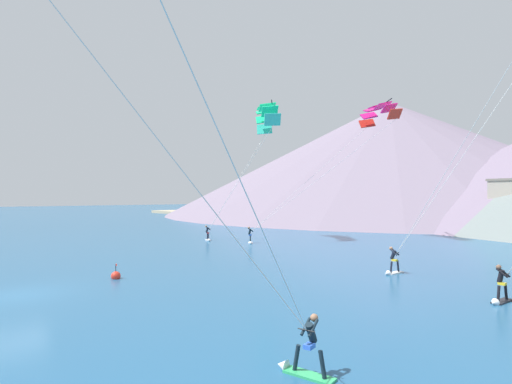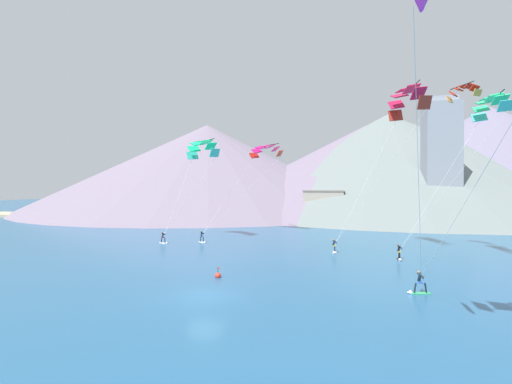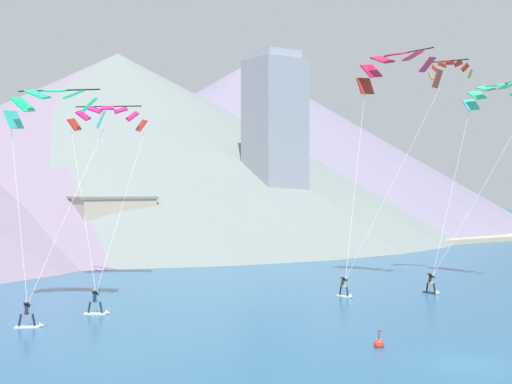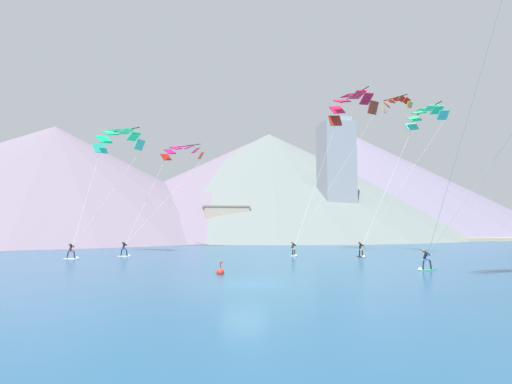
{
  "view_description": "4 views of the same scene",
  "coord_description": "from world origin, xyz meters",
  "px_view_note": "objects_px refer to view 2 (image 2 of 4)",
  "views": [
    {
      "loc": [
        22.74,
        -3.6,
        4.9
      ],
      "look_at": [
        -0.97,
        15.96,
        5.24
      ],
      "focal_mm": 28.0,
      "sensor_mm": 36.0,
      "label": 1
    },
    {
      "loc": [
        9.62,
        -23.04,
        7.86
      ],
      "look_at": [
        0.13,
        14.52,
        7.39
      ],
      "focal_mm": 24.0,
      "sensor_mm": 36.0,
      "label": 2
    },
    {
      "loc": [
        -26.73,
        -22.57,
        8.39
      ],
      "look_at": [
        -2.92,
        13.85,
        8.1
      ],
      "focal_mm": 50.0,
      "sensor_mm": 36.0,
      "label": 3
    },
    {
      "loc": [
        -3.87,
        -24.15,
        3.64
      ],
      "look_at": [
        3.77,
        15.93,
        6.9
      ],
      "focal_mm": 28.0,
      "sensor_mm": 36.0,
      "label": 4
    }
  ],
  "objects_px": {
    "kitesurfer_near_trail": "(417,287)",
    "parafoil_kite_far_right": "(490,105)",
    "parafoil_kite_mid_center": "(406,99)",
    "kitesurfer_far_left": "(203,239)",
    "kitesurfer_near_lead": "(164,240)",
    "parafoil_kite_near_lead": "(202,147)",
    "parafoil_kite_far_left": "(266,150)",
    "race_marker_buoy": "(218,276)",
    "kitesurfer_far_right": "(399,255)",
    "kitesurfer_mid_center": "(334,249)",
    "parafoil_kite_distant_high_outer": "(463,91)"
  },
  "relations": [
    {
      "from": "kitesurfer_far_left",
      "to": "kitesurfer_far_right",
      "type": "height_order",
      "value": "kitesurfer_far_left"
    },
    {
      "from": "kitesurfer_far_right",
      "to": "parafoil_kite_far_left",
      "type": "relative_size",
      "value": 0.11
    },
    {
      "from": "kitesurfer_near_trail",
      "to": "kitesurfer_mid_center",
      "type": "xyz_separation_m",
      "value": [
        -6.33,
        14.74,
        0.02
      ]
    },
    {
      "from": "parafoil_kite_far_left",
      "to": "parafoil_kite_distant_high_outer",
      "type": "distance_m",
      "value": 30.97
    },
    {
      "from": "parafoil_kite_near_lead",
      "to": "kitesurfer_near_lead",
      "type": "bearing_deg",
      "value": -120.76
    },
    {
      "from": "kitesurfer_near_trail",
      "to": "kitesurfer_far_left",
      "type": "bearing_deg",
      "value": 144.05
    },
    {
      "from": "kitesurfer_near_lead",
      "to": "race_marker_buoy",
      "type": "xyz_separation_m",
      "value": [
        13.82,
        -15.32,
        -0.37
      ]
    },
    {
      "from": "kitesurfer_near_lead",
      "to": "parafoil_kite_far_right",
      "type": "distance_m",
      "value": 42.52
    },
    {
      "from": "kitesurfer_mid_center",
      "to": "kitesurfer_far_left",
      "type": "height_order",
      "value": "kitesurfer_far_left"
    },
    {
      "from": "kitesurfer_mid_center",
      "to": "race_marker_buoy",
      "type": "bearing_deg",
      "value": -124.45
    },
    {
      "from": "parafoil_kite_mid_center",
      "to": "race_marker_buoy",
      "type": "distance_m",
      "value": 31.06
    },
    {
      "from": "kitesurfer_near_trail",
      "to": "kitesurfer_far_left",
      "type": "xyz_separation_m",
      "value": [
        -24.83,
        18.0,
        0.05
      ]
    },
    {
      "from": "kitesurfer_near_trail",
      "to": "parafoil_kite_distant_high_outer",
      "type": "height_order",
      "value": "parafoil_kite_distant_high_outer"
    },
    {
      "from": "parafoil_kite_distant_high_outer",
      "to": "kitesurfer_far_right",
      "type": "bearing_deg",
      "value": -146.6
    },
    {
      "from": "kitesurfer_far_left",
      "to": "race_marker_buoy",
      "type": "bearing_deg",
      "value": -62.98
    },
    {
      "from": "kitesurfer_far_left",
      "to": "kitesurfer_far_right",
      "type": "distance_m",
      "value": 26.07
    },
    {
      "from": "parafoil_kite_near_lead",
      "to": "parafoil_kite_far_left",
      "type": "distance_m",
      "value": 12.85
    },
    {
      "from": "kitesurfer_far_left",
      "to": "parafoil_kite_distant_high_outer",
      "type": "distance_m",
      "value": 38.07
    },
    {
      "from": "parafoil_kite_mid_center",
      "to": "kitesurfer_mid_center",
      "type": "bearing_deg",
      "value": -160.62
    },
    {
      "from": "kitesurfer_mid_center",
      "to": "parafoil_kite_distant_high_outer",
      "type": "bearing_deg",
      "value": 10.49
    },
    {
      "from": "kitesurfer_near_lead",
      "to": "kitesurfer_near_trail",
      "type": "xyz_separation_m",
      "value": [
        29.81,
        -15.99,
        -0.02
      ]
    },
    {
      "from": "kitesurfer_mid_center",
      "to": "parafoil_kite_far_left",
      "type": "bearing_deg",
      "value": 125.72
    },
    {
      "from": "parafoil_kite_far_right",
      "to": "race_marker_buoy",
      "type": "distance_m",
      "value": 32.79
    },
    {
      "from": "kitesurfer_near_lead",
      "to": "kitesurfer_near_trail",
      "type": "distance_m",
      "value": 33.83
    },
    {
      "from": "kitesurfer_far_left",
      "to": "kitesurfer_near_lead",
      "type": "bearing_deg",
      "value": -158.0
    },
    {
      "from": "parafoil_kite_mid_center",
      "to": "kitesurfer_near_trail",
      "type": "bearing_deg",
      "value": -96.96
    },
    {
      "from": "kitesurfer_near_lead",
      "to": "kitesurfer_far_right",
      "type": "distance_m",
      "value": 30.66
    },
    {
      "from": "kitesurfer_far_left",
      "to": "kitesurfer_near_trail",
      "type": "bearing_deg",
      "value": -35.95
    },
    {
      "from": "parafoil_kite_far_right",
      "to": "parafoil_kite_distant_high_outer",
      "type": "bearing_deg",
      "value": 105.54
    },
    {
      "from": "kitesurfer_mid_center",
      "to": "parafoil_kite_far_right",
      "type": "height_order",
      "value": "parafoil_kite_far_right"
    },
    {
      "from": "parafoil_kite_near_lead",
      "to": "parafoil_kite_mid_center",
      "type": "height_order",
      "value": "parafoil_kite_mid_center"
    },
    {
      "from": "kitesurfer_near_trail",
      "to": "parafoil_kite_far_right",
      "type": "xyz_separation_m",
      "value": [
        9.5,
        13.25,
        16.0
      ]
    },
    {
      "from": "parafoil_kite_near_lead",
      "to": "race_marker_buoy",
      "type": "xyz_separation_m",
      "value": [
        10.45,
        -21.0,
        -13.95
      ]
    },
    {
      "from": "race_marker_buoy",
      "to": "parafoil_kite_far_right",
      "type": "bearing_deg",
      "value": 26.29
    },
    {
      "from": "kitesurfer_far_right",
      "to": "parafoil_kite_mid_center",
      "type": "relative_size",
      "value": 0.1
    },
    {
      "from": "kitesurfer_far_left",
      "to": "parafoil_kite_mid_center",
      "type": "xyz_separation_m",
      "value": [
        26.99,
        -0.28,
        18.16
      ]
    },
    {
      "from": "parafoil_kite_far_left",
      "to": "parafoil_kite_distant_high_outer",
      "type": "relative_size",
      "value": 4.47
    },
    {
      "from": "parafoil_kite_near_lead",
      "to": "race_marker_buoy",
      "type": "distance_m",
      "value": 27.29
    },
    {
      "from": "parafoil_kite_near_lead",
      "to": "race_marker_buoy",
      "type": "bearing_deg",
      "value": -63.56
    },
    {
      "from": "kitesurfer_far_right",
      "to": "race_marker_buoy",
      "type": "distance_m",
      "value": 20.34
    },
    {
      "from": "parafoil_kite_mid_center",
      "to": "parafoil_kite_far_right",
      "type": "xyz_separation_m",
      "value": [
        7.33,
        -4.48,
        -2.2
      ]
    },
    {
      "from": "parafoil_kite_near_lead",
      "to": "parafoil_kite_mid_center",
      "type": "relative_size",
      "value": 0.74
    },
    {
      "from": "kitesurfer_near_lead",
      "to": "kitesurfer_mid_center",
      "type": "relative_size",
      "value": 1.0
    },
    {
      "from": "kitesurfer_near_trail",
      "to": "kitesurfer_far_left",
      "type": "distance_m",
      "value": 30.67
    },
    {
      "from": "kitesurfer_near_trail",
      "to": "parafoil_kite_far_right",
      "type": "relative_size",
      "value": 0.11
    },
    {
      "from": "parafoil_kite_near_lead",
      "to": "parafoil_kite_mid_center",
      "type": "distance_m",
      "value": 29.23
    },
    {
      "from": "kitesurfer_mid_center",
      "to": "kitesurfer_far_right",
      "type": "xyz_separation_m",
      "value": [
        6.96,
        -2.36,
        0.01
      ]
    },
    {
      "from": "parafoil_kite_near_lead",
      "to": "parafoil_kite_far_left",
      "type": "bearing_deg",
      "value": 52.81
    },
    {
      "from": "kitesurfer_near_lead",
      "to": "kitesurfer_mid_center",
      "type": "bearing_deg",
      "value": -3.04
    },
    {
      "from": "parafoil_kite_mid_center",
      "to": "parafoil_kite_distant_high_outer",
      "type": "xyz_separation_m",
      "value": [
        6.16,
        -0.27,
        0.54
      ]
    }
  ]
}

